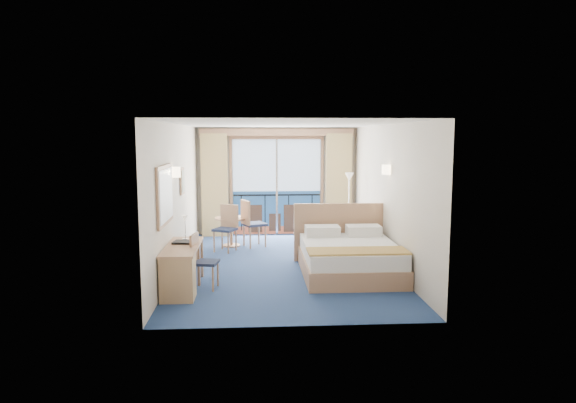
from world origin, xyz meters
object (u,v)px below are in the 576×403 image
Objects in this scene: bed at (349,256)px; desk_chair at (201,258)px; desk at (179,272)px; round_table at (231,224)px; nightstand at (365,240)px; table_chair_b at (227,225)px; floor_lamp at (349,190)px; armchair at (349,229)px; table_chair_a at (251,220)px.

bed is 2.68m from desk_chair.
desk is at bearing 157.29° from desk_chair.
round_table is (-2.24, 2.53, 0.17)m from bed.
desk is 2.11× the size of round_table.
nightstand is 0.59× the size of table_chair_b.
bed is 1.42× the size of desk.
nightstand is (0.61, 1.51, -0.03)m from bed.
floor_lamp is at bearing -30.19° from desk_chair.
armchair is (-0.10, 1.21, 0.03)m from nightstand.
table_chair_a reaches higher than desk.
armchair is at bearing 79.39° from bed.
bed is 3.05m from floor_lamp.
desk_chair is 1.24× the size of round_table.
bed is at bearing -15.67° from table_chair_b.
table_chair_a is at bearing -20.39° from armchair.
armchair is 2.90m from table_chair_b.
table_chair_b is (-2.82, -0.80, -0.67)m from floor_lamp.
table_chair_a is at bearing -14.20° from round_table.
desk_chair reaches higher than armchair.
table_chair_b is (-0.07, -0.46, 0.07)m from round_table.
desk is 3.30m from table_chair_b.
desk is 1.70× the size of desk_chair.
armchair is 2.34m from table_chair_a.
table_chair_a is at bearing 73.40° from desk.
armchair is 0.44× the size of floor_lamp.
nightstand is at bearing 66.79° from armchair.
round_table is at bearing 160.45° from nightstand.
desk is 1.54× the size of table_chair_b.
floor_lamp is 2.23× the size of round_table.
floor_lamp is at bearing 50.19° from desk.
floor_lamp is 2.87m from round_table.
desk_chair is at bearing -163.96° from bed.
nightstand is at bearing -85.82° from floor_lamp.
round_table is at bearing 52.22° from table_chair_a.
floor_lamp is 1.80× the size of desk_chair.
floor_lamp is at bearing 79.81° from bed.
nightstand is 0.36× the size of floor_lamp.
floor_lamp is (-0.10, 1.35, 0.94)m from nightstand.
desk is 0.55m from desk_chair.
desk_chair reaches higher than round_table.
desk is (-3.48, -2.70, 0.10)m from nightstand.
desk is at bearing 21.12° from armchair.
armchair is at bearing -91.89° from floor_lamp.
desk_chair is (0.29, 0.45, 0.11)m from desk.
table_chair_b is at bearing -164.10° from floor_lamp.
table_chair_a is at bearing 126.59° from bed.
bed reaches higher than round_table.
bed is at bearing -100.19° from floor_lamp.
floor_lamp is at bearing 94.18° from nightstand.
table_chair_a is at bearing 60.43° from table_chair_b.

